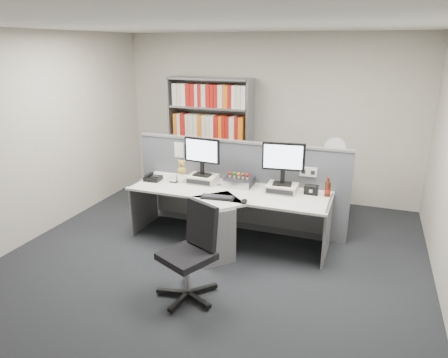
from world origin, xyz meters
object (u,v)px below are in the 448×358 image
at_px(office_chair, 192,249).
at_px(monitor_right, 283,160).
at_px(desk_calendar, 174,179).
at_px(desk, 223,215).
at_px(desktop_pc, 239,182).
at_px(shelving_unit, 211,139).
at_px(keyboard, 218,197).
at_px(filing_cabinet, 331,197).
at_px(cola_bottle, 328,189).
at_px(monitor_left, 202,153).
at_px(mouse, 244,201).
at_px(speaker, 311,190).
at_px(desk_phone, 153,178).
at_px(desk_fan, 335,152).

bearing_deg(office_chair, monitor_right, 67.91).
bearing_deg(desk_calendar, desk, -17.44).
height_order(desktop_pc, shelving_unit, shelving_unit).
bearing_deg(monitor_right, desk_calendar, -174.91).
height_order(monitor_right, keyboard, monitor_right).
distance_m(monitor_right, desk_calendar, 1.52).
height_order(keyboard, desk_calendar, desk_calendar).
bearing_deg(filing_cabinet, shelving_unit, 167.93).
bearing_deg(office_chair, shelving_unit, 108.36).
height_order(cola_bottle, office_chair, office_chair).
bearing_deg(keyboard, monitor_right, 35.70).
xyz_separation_m(monitor_left, shelving_unit, (-0.47, 1.46, -0.15)).
relative_size(monitor_right, mouse, 4.56).
relative_size(monitor_left, shelving_unit, 0.26).
bearing_deg(speaker, desktop_pc, 178.97).
bearing_deg(speaker, desk, -157.34).
bearing_deg(desk_phone, mouse, -14.61).
xyz_separation_m(desktop_pc, desk_fan, (1.13, 0.95, 0.28)).
xyz_separation_m(cola_bottle, shelving_unit, (-2.13, 1.42, 0.16)).
relative_size(desk, filing_cabinet, 3.71).
xyz_separation_m(shelving_unit, filing_cabinet, (2.10, -0.45, -0.63)).
xyz_separation_m(monitor_left, cola_bottle, (1.66, 0.04, -0.32)).
xyz_separation_m(monitor_right, mouse, (-0.34, -0.53, -0.40)).
height_order(filing_cabinet, desk_fan, desk_fan).
bearing_deg(shelving_unit, filing_cabinet, -12.07).
distance_m(cola_bottle, desk_fan, 1.00).
relative_size(keyboard, cola_bottle, 1.72).
relative_size(mouse, desk_phone, 0.53).
height_order(monitor_right, shelving_unit, shelving_unit).
distance_m(mouse, speaker, 0.91).
relative_size(desk, monitor_left, 5.04).
distance_m(desk, office_chair, 1.08).
bearing_deg(office_chair, speaker, 57.63).
bearing_deg(cola_bottle, mouse, -147.53).
xyz_separation_m(cola_bottle, desk_fan, (-0.03, 0.98, 0.23)).
xyz_separation_m(monitor_left, desk_phone, (-0.68, -0.16, -0.37)).
bearing_deg(desk, cola_bottle, 19.05).
distance_m(mouse, desk_phone, 1.49).
distance_m(monitor_left, shelving_unit, 1.54).
relative_size(shelving_unit, desk_fan, 3.61).
xyz_separation_m(desk, keyboard, (-0.02, -0.11, 0.28)).
distance_m(keyboard, cola_bottle, 1.36).
bearing_deg(monitor_left, shelving_unit, 107.65).
bearing_deg(desk, desk_calendar, 162.56).
bearing_deg(shelving_unit, speaker, -36.34).
bearing_deg(keyboard, office_chair, -84.64).
xyz_separation_m(monitor_right, keyboard, (-0.69, -0.49, -0.41)).
distance_m(desktop_pc, cola_bottle, 1.16).
bearing_deg(cola_bottle, desk_calendar, -175.19).
distance_m(desk_phone, shelving_unit, 1.65).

